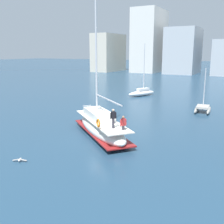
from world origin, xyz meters
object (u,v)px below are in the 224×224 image
Objects in this scene: moored_sloop_near at (142,92)px; moored_sloop_far at (203,109)px; seagull at (20,160)px; main_sailboat at (101,126)px.

moored_sloop_near reaches higher than moored_sloop_far.
moored_sloop_far is 23.52m from seagull.
main_sailboat is 15.54m from moored_sloop_far.
moored_sloop_near is 8.97× the size of seagull.
moored_sloop_near is (-5.37, 22.43, -0.32)m from main_sailboat.
moored_sloop_far is at bearing -35.25° from moored_sloop_near.
seagull is at bearing -83.36° from moored_sloop_near.
main_sailboat is at bearing -76.54° from moored_sloop_near.
moored_sloop_far is (6.26, 14.22, -0.44)m from main_sailboat.
main_sailboat is 14.47× the size of seagull.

